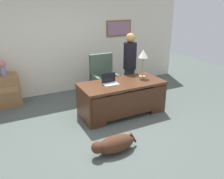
# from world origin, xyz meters

# --- Properties ---
(ground_plane) EXTENTS (12.00, 12.00, 0.00)m
(ground_plane) POSITION_xyz_m (0.00, 0.00, 0.00)
(ground_plane) COLOR #4C5651
(back_wall) EXTENTS (7.00, 0.16, 2.70)m
(back_wall) POSITION_xyz_m (0.01, 2.60, 1.35)
(back_wall) COLOR beige
(back_wall) RESTS_ON ground_plane
(desk) EXTENTS (1.85, 0.84, 0.73)m
(desk) POSITION_xyz_m (0.56, 0.59, 0.40)
(desk) COLOR #4C2B19
(desk) RESTS_ON ground_plane
(armchair) EXTENTS (0.60, 0.59, 1.15)m
(armchair) POSITION_xyz_m (0.56, 1.56, 0.51)
(armchair) COLOR #475B4C
(armchair) RESTS_ON ground_plane
(person_standing) EXTENTS (0.32, 0.32, 1.67)m
(person_standing) POSITION_xyz_m (1.15, 1.28, 0.86)
(person_standing) COLOR #262323
(person_standing) RESTS_ON ground_plane
(dog_lying) EXTENTS (0.85, 0.31, 0.30)m
(dog_lying) POSITION_xyz_m (-0.27, -0.60, 0.15)
(dog_lying) COLOR #472819
(dog_lying) RESTS_ON ground_plane
(laptop) EXTENTS (0.32, 0.22, 0.22)m
(laptop) POSITION_xyz_m (0.29, 0.66, 0.79)
(laptop) COLOR #B2B5BA
(laptop) RESTS_ON desk
(desk_lamp) EXTENTS (0.22, 0.22, 0.64)m
(desk_lamp) POSITION_xyz_m (1.16, 0.74, 1.24)
(desk_lamp) COLOR #9E8447
(desk_lamp) RESTS_ON desk
(vase_with_flowers) EXTENTS (0.17, 0.17, 0.36)m
(vase_with_flowers) POSITION_xyz_m (-1.69, 2.25, 0.97)
(vase_with_flowers) COLOR #8283AE
(vase_with_flowers) RESTS_ON credenza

